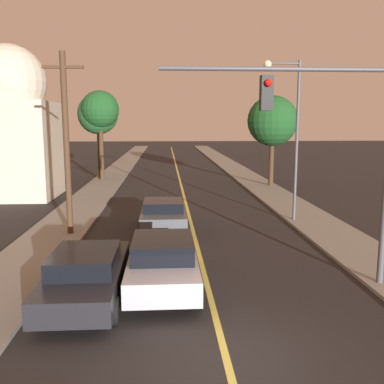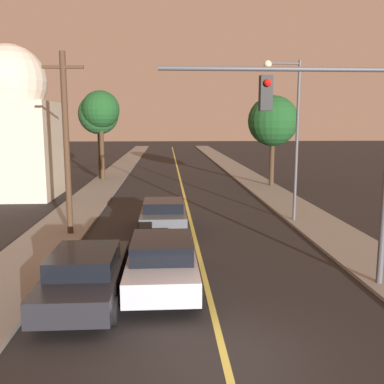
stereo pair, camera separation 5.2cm
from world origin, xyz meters
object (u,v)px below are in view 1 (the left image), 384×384
object	(u,v)px
car_near_lane_second	(164,214)
domed_building_left	(12,126)
car_outer_lane_front	(87,274)
car_near_lane_front	(163,261)
tree_right_near	(272,121)
streetlamp_right	(289,120)
tree_left_near	(100,110)
tree_left_far	(98,114)
traffic_signal_mast	(335,132)
utility_pole_left	(66,141)

from	to	relation	value
car_near_lane_second	domed_building_left	bearing A→B (deg)	135.39
car_near_lane_second	domed_building_left	distance (m)	13.51
car_outer_lane_front	car_near_lane_front	bearing A→B (deg)	21.08
car_near_lane_second	tree_right_near	world-z (taller)	tree_right_near
streetlamp_right	car_near_lane_front	bearing A→B (deg)	-126.45
tree_left_near	tree_left_far	world-z (taller)	tree_left_near
car_near_lane_front	domed_building_left	xyz separation A→B (m)	(-9.25, 15.61, 3.64)
tree_right_near	domed_building_left	xyz separation A→B (m)	(-16.99, -3.20, -0.29)
car_outer_lane_front	domed_building_left	bearing A→B (deg)	113.92
streetlamp_right	domed_building_left	world-z (taller)	domed_building_left
car_near_lane_front	car_near_lane_second	world-z (taller)	car_near_lane_front
car_near_lane_front	tree_left_far	world-z (taller)	tree_left_far
traffic_signal_mast	domed_building_left	world-z (taller)	domed_building_left
utility_pole_left	domed_building_left	bearing A→B (deg)	119.05
car_outer_lane_front	utility_pole_left	distance (m)	7.59
car_outer_lane_front	streetlamp_right	distance (m)	12.17
car_near_lane_second	traffic_signal_mast	bearing A→B (deg)	-55.74
car_outer_lane_front	tree_right_near	world-z (taller)	tree_right_near
car_outer_lane_front	traffic_signal_mast	distance (m)	7.55
car_near_lane_front	car_near_lane_second	xyz separation A→B (m)	(0.00, 6.49, -0.07)
traffic_signal_mast	streetlamp_right	bearing A→B (deg)	82.15
car_near_lane_front	car_outer_lane_front	xyz separation A→B (m)	(-1.98, -0.76, -0.06)
tree_left_near	domed_building_left	distance (m)	8.62
car_near_lane_second	domed_building_left	world-z (taller)	domed_building_left
tree_left_far	car_near_lane_second	bearing A→B (deg)	-72.97
utility_pole_left	car_near_lane_front	bearing A→B (deg)	-56.86
car_outer_lane_front	utility_pole_left	xyz separation A→B (m)	(-1.86, 6.65, 3.17)
car_near_lane_front	domed_building_left	world-z (taller)	domed_building_left
traffic_signal_mast	car_near_lane_second	bearing A→B (deg)	124.26
tree_left_far	utility_pole_left	bearing A→B (deg)	-85.46
car_outer_lane_front	tree_left_far	distance (m)	25.03
traffic_signal_mast	domed_building_left	size ratio (longest dim) A/B	0.68
streetlamp_right	tree_right_near	distance (m)	11.23
car_near_lane_second	tree_left_far	bearing A→B (deg)	107.03
car_near_lane_second	utility_pole_left	xyz separation A→B (m)	(-3.84, -0.61, 3.18)
traffic_signal_mast	tree_left_far	size ratio (longest dim) A/B	0.93
car_near_lane_front	traffic_signal_mast	bearing A→B (deg)	-3.62
car_outer_lane_front	domed_building_left	size ratio (longest dim) A/B	0.50
car_near_lane_front	tree_left_near	distance (m)	24.03
domed_building_left	tree_left_near	bearing A→B (deg)	60.09
utility_pole_left	traffic_signal_mast	bearing A→B (deg)	-36.12
streetlamp_right	tree_right_near	xyz separation A→B (m)	(2.01, 11.05, -0.02)
car_near_lane_second	tree_right_near	bearing A→B (deg)	57.84
streetlamp_right	tree_left_near	xyz separation A→B (m)	(-10.72, 15.26, 0.82)
tree_left_near	tree_left_far	xyz separation A→B (m)	(-0.26, 0.62, -0.30)
car_near_lane_front	streetlamp_right	distance (m)	10.42
domed_building_left	tree_right_near	bearing A→B (deg)	10.66
tree_left_near	tree_right_near	distance (m)	13.43
car_near_lane_front	traffic_signal_mast	size ratio (longest dim) A/B	0.74
tree_left_near	domed_building_left	bearing A→B (deg)	-119.91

